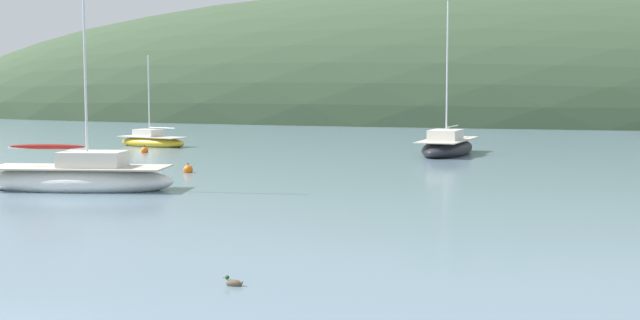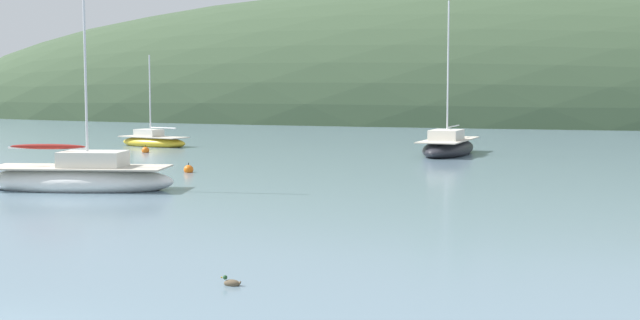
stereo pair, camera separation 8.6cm
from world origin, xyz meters
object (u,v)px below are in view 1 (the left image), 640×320
object	(u,v)px
sailboat_yellow_far	(80,178)
sailboat_navy_dinghy	(447,147)
sailboat_teal_outer	(152,141)
duck_lead	(234,283)
mooring_buoy_inner	(145,151)
mooring_buoy_channel	(188,170)

from	to	relation	value
sailboat_yellow_far	sailboat_navy_dinghy	distance (m)	23.42
sailboat_teal_outer	duck_lead	bearing A→B (deg)	-59.41
sailboat_teal_outer	mooring_buoy_inner	world-z (taller)	sailboat_teal_outer
sailboat_teal_outer	mooring_buoy_inner	size ratio (longest dim) A/B	11.38
sailboat_navy_dinghy	mooring_buoy_inner	xyz separation A→B (m)	(-17.39, -3.90, -0.31)
sailboat_teal_outer	duck_lead	size ratio (longest dim) A/B	14.53
mooring_buoy_channel	mooring_buoy_inner	world-z (taller)	same
sailboat_navy_dinghy	duck_lead	world-z (taller)	sailboat_navy_dinghy
sailboat_navy_dinghy	mooring_buoy_inner	distance (m)	17.82
sailboat_teal_outer	sailboat_navy_dinghy	size ratio (longest dim) A/B	0.68
sailboat_yellow_far	mooring_buoy_channel	distance (m)	7.18
sailboat_teal_outer	duck_lead	xyz separation A→B (m)	(20.35, -34.43, -0.28)
mooring_buoy_channel	mooring_buoy_inner	size ratio (longest dim) A/B	1.00
sailboat_navy_dinghy	mooring_buoy_inner	world-z (taller)	sailboat_navy_dinghy
sailboat_yellow_far	duck_lead	xyz separation A→B (m)	(11.73, -12.71, -0.39)
sailboat_teal_outer	duck_lead	distance (m)	40.00
mooring_buoy_channel	duck_lead	world-z (taller)	mooring_buoy_channel
sailboat_navy_dinghy	mooring_buoy_inner	size ratio (longest dim) A/B	16.68
sailboat_navy_dinghy	sailboat_yellow_far	bearing A→B (deg)	-117.75
sailboat_teal_outer	sailboat_navy_dinghy	distance (m)	19.55
sailboat_navy_dinghy	mooring_buoy_channel	size ratio (longest dim) A/B	16.68
sailboat_yellow_far	mooring_buoy_inner	xyz separation A→B (m)	(-6.48, 16.82, -0.32)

